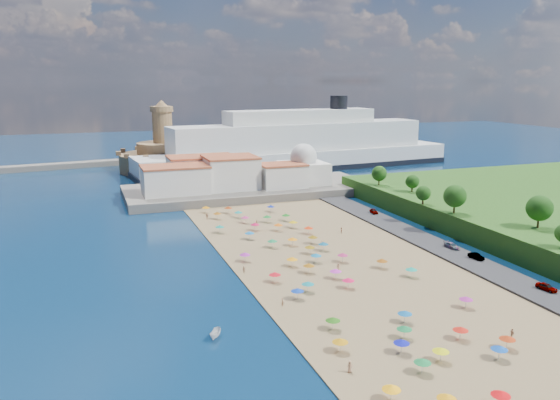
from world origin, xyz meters
name	(u,v)px	position (x,y,z in m)	size (l,w,h in m)	color
ground	(300,255)	(0.00, 0.00, 0.00)	(700.00, 700.00, 0.00)	#071938
terrace	(251,190)	(10.00, 73.00, 1.50)	(90.00, 36.00, 3.00)	#59544C
jetty	(175,179)	(-12.00, 108.00, 1.20)	(18.00, 70.00, 2.40)	#59544C
waterfront_buildings	(215,175)	(-3.05, 73.64, 7.88)	(57.00, 29.00, 11.00)	silver
domed_building	(303,168)	(30.00, 71.00, 8.97)	(16.00, 16.00, 15.00)	silver
fortress	(164,156)	(-12.00, 138.00, 6.68)	(40.00, 40.00, 32.40)	#A07850
cruise_ship	(300,148)	(48.85, 120.48, 10.02)	(156.22, 37.69, 33.82)	black
beach_parasols	(314,259)	(-0.70, -10.10, 2.15)	(32.84, 117.47, 2.20)	gray
beachgoers	(304,256)	(-0.77, -4.04, 1.12)	(34.82, 93.85, 1.88)	tan
moored_boats	(238,387)	(-29.74, -51.41, 0.70)	(4.57, 34.39, 1.42)	white
parked_cars	(451,245)	(36.00, -9.41, 1.38)	(2.34, 71.58, 1.41)	gray
hillside_trees	(487,204)	(48.39, -6.59, 10.11)	(16.49, 106.59, 7.96)	#382314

